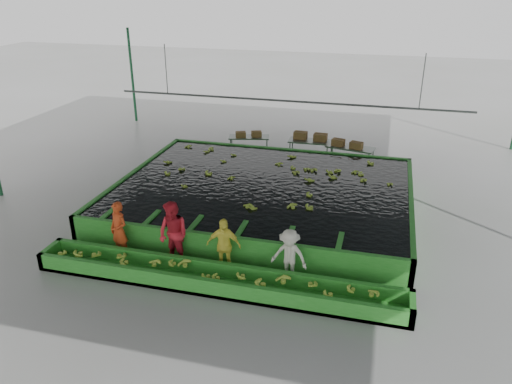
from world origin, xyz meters
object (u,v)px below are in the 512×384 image
(worker_a, at_px, (119,230))
(worker_c, at_px, (224,246))
(worker_b, at_px, (173,234))
(packing_table_mid, at_px, (311,150))
(sorting_trough, at_px, (215,279))
(box_stack_left, at_px, (249,137))
(packing_table_left, at_px, (249,145))
(box_stack_right, at_px, (347,147))
(packing_table_right, at_px, (350,157))
(flotation_tank, at_px, (263,195))
(worker_d, at_px, (289,256))
(box_stack_mid, at_px, (310,140))

(worker_a, relative_size, worker_c, 1.06)
(worker_b, relative_size, packing_table_mid, 0.95)
(sorting_trough, relative_size, box_stack_left, 8.66)
(packing_table_left, bearing_deg, box_stack_right, -8.13)
(worker_b, bearing_deg, packing_table_right, 86.25)
(flotation_tank, relative_size, worker_d, 6.59)
(sorting_trough, distance_m, packing_table_mid, 10.40)
(sorting_trough, xyz_separation_m, worker_d, (1.78, 0.80, 0.51))
(box_stack_mid, bearing_deg, packing_table_right, -16.62)
(packing_table_right, bearing_deg, packing_table_left, 173.00)
(sorting_trough, distance_m, box_stack_left, 10.62)
(worker_d, distance_m, packing_table_left, 10.42)
(worker_d, height_order, box_stack_mid, worker_d)
(flotation_tank, xyz_separation_m, worker_c, (-0.03, -4.30, 0.35))
(packing_table_right, bearing_deg, box_stack_left, 174.03)
(worker_b, bearing_deg, box_stack_left, 113.36)
(worker_d, xyz_separation_m, packing_table_left, (-3.82, 9.69, -0.35))
(worker_b, height_order, worker_d, worker_b)
(sorting_trough, bearing_deg, packing_table_left, 100.99)
(sorting_trough, relative_size, worker_c, 6.21)
(worker_d, distance_m, packing_table_right, 9.16)
(sorting_trough, distance_m, worker_a, 3.32)
(sorting_trough, bearing_deg, packing_table_mid, 85.37)
(flotation_tank, height_order, worker_b, worker_b)
(packing_table_mid, distance_m, box_stack_left, 2.90)
(worker_b, xyz_separation_m, worker_c, (1.46, 0.00, -0.14))
(box_stack_left, bearing_deg, worker_c, -78.20)
(sorting_trough, height_order, worker_a, worker_a)
(worker_a, xyz_separation_m, packing_table_mid, (4.00, 9.56, -0.40))
(worker_d, bearing_deg, worker_b, -172.70)
(flotation_tank, bearing_deg, packing_table_mid, 80.93)
(sorting_trough, bearing_deg, box_stack_right, 76.27)
(worker_b, relative_size, worker_d, 1.25)
(worker_a, bearing_deg, flotation_tank, 75.70)
(worker_b, xyz_separation_m, box_stack_right, (3.89, 9.05, -0.04))
(worker_c, bearing_deg, packing_table_mid, 79.06)
(worker_d, xyz_separation_m, packing_table_mid, (-0.94, 9.56, -0.30))
(worker_b, height_order, worker_c, worker_b)
(box_stack_mid, bearing_deg, worker_a, -112.09)
(worker_d, bearing_deg, packing_table_mid, 102.94)
(flotation_tank, distance_m, worker_c, 4.31)
(box_stack_right, bearing_deg, packing_table_right, 27.44)
(worker_a, height_order, worker_c, worker_a)
(flotation_tank, height_order, worker_d, worker_d)
(flotation_tank, xyz_separation_m, packing_table_left, (-2.04, 5.39, -0.04))
(box_stack_left, xyz_separation_m, box_stack_right, (4.44, -0.55, 0.08))
(packing_table_left, xyz_separation_m, packing_table_right, (4.58, -0.56, 0.04))
(packing_table_right, distance_m, box_stack_right, 0.48)
(packing_table_left, bearing_deg, worker_d, -68.47)
(packing_table_mid, bearing_deg, flotation_tank, -99.07)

